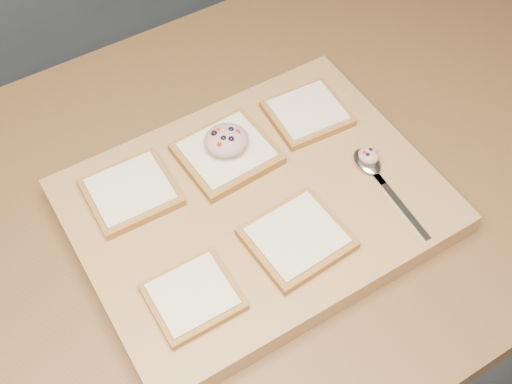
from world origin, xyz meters
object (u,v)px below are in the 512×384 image
at_px(bread_far_center, 227,153).
at_px(tuna_salad_dollop, 226,140).
at_px(cutting_board, 256,207).
at_px(spoon, 372,168).

relative_size(bread_far_center, tuna_salad_dollop, 2.10).
bearing_deg(tuna_salad_dollop, bread_far_center, -122.57).
distance_m(cutting_board, spoon, 0.18).
relative_size(cutting_board, spoon, 2.84).
height_order(cutting_board, tuna_salad_dollop, tuna_salad_dollop).
xyz_separation_m(tuna_salad_dollop, spoon, (0.17, -0.14, -0.03)).
bearing_deg(cutting_board, spoon, -14.71).
bearing_deg(bread_far_center, cutting_board, -91.75).
height_order(cutting_board, bread_far_center, bread_far_center).
relative_size(tuna_salad_dollop, spoon, 0.37).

